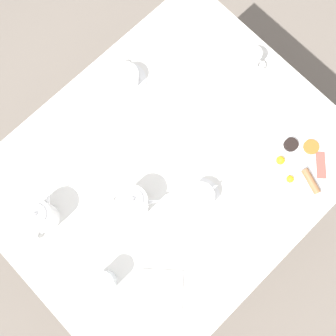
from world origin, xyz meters
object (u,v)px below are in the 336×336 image
Objects in this scene: teacup_with_saucer_left at (200,197)px; spoon_for_tea at (83,132)px; teapot_near at (132,202)px; teacup_with_saucer_right at (126,78)px; water_glass_tall at (105,282)px; knife_by_plate at (232,107)px; breakfast_plate at (299,164)px; napkin_folded at (159,290)px; fork_by_plate at (199,59)px; creamer_jug at (252,58)px; teapot_far at (40,217)px.

teacup_with_saucer_left is 0.86× the size of spoon_for_tea.
teacup_with_saucer_right is (-0.35, 0.29, -0.03)m from teapot_near.
knife_by_plate is (-0.13, 0.72, -0.05)m from water_glass_tall.
spoon_for_tea is (-0.31, 0.05, -0.05)m from teapot_near.
napkin_folded is at bearing -93.16° from breakfast_plate.
water_glass_tall is 0.18m from napkin_folded.
teacup_with_saucer_right is at bearing 97.95° from spoon_for_tea.
fork_by_plate is (-0.48, 0.66, -0.00)m from napkin_folded.
knife_by_plate is at bearing 43.47° from teapot_near.
knife_by_plate is at bearing 100.35° from water_glass_tall.
teapot_near is (-0.29, -0.50, 0.05)m from breakfast_plate.
knife_by_plate is (0.08, -0.17, -0.03)m from creamer_jug.
napkin_folded is 0.92× the size of knife_by_plate.
teapot_far is 0.91m from creamer_jug.
teacup_with_saucer_right is at bearing 92.25° from teapot_near.
water_glass_tall reaches higher than creamer_jug.
teacup_with_saucer_right is 0.74m from napkin_folded.
teapot_far is 0.87× the size of knife_by_plate.
knife_by_plate is (-0.30, -0.01, -0.01)m from breakfast_plate.
spoon_for_tea is (-0.09, -0.49, 0.00)m from fork_by_plate.
water_glass_tall is 0.84m from fork_by_plate.
fork_by_plate is at bearing -19.40° from teapot_far.
teapot_near is 0.45m from teacup_with_saucer_right.
spoon_for_tea is (-0.23, -0.62, -0.03)m from creamer_jug.
spoon_for_tea is at bearing -124.16° from knife_by_plate.
teapot_far is at bearing -172.79° from teapot_near.
creamer_jug is 0.66m from spoon_for_tea.
creamer_jug is at bearing 103.00° from water_glass_tall.
teapot_near reaches higher than teacup_with_saucer_right.
spoon_for_tea is (-0.30, -0.44, -0.00)m from knife_by_plate.
breakfast_plate reaches higher than knife_by_plate.
teapot_far reaches higher than water_glass_tall.
breakfast_plate is 1.93× the size of teacup_with_saucer_right.
teapot_near is 1.60× the size of water_glass_tall.
fork_by_plate is at bearing 167.42° from knife_by_plate.
knife_by_plate is (-0.15, 0.31, -0.02)m from teacup_with_saucer_left.
teapot_near is 0.72× the size of knife_by_plate.
teapot_near is 0.49m from knife_by_plate.
creamer_jug is 0.42× the size of knife_by_plate.
napkin_folded reaches higher than fork_by_plate.
teacup_with_saucer_left is 1.59× the size of creamer_jug.
teapot_far is 1.30× the size of teacup_with_saucer_left.
teacup_with_saucer_left is at bearing 3.93° from teapot_near.
knife_by_plate is at bearing -12.58° from fork_by_plate.
teapot_near is at bearing -82.60° from creamer_jug.
water_glass_tall is (0.47, -0.52, 0.02)m from teacup_with_saucer_right.
teapot_far is 1.30× the size of teacup_with_saucer_right.
knife_by_plate is 0.54m from spoon_for_tea.
creamer_jug reaches higher than fork_by_plate.
teapot_far is at bearing -121.87° from breakfast_plate.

